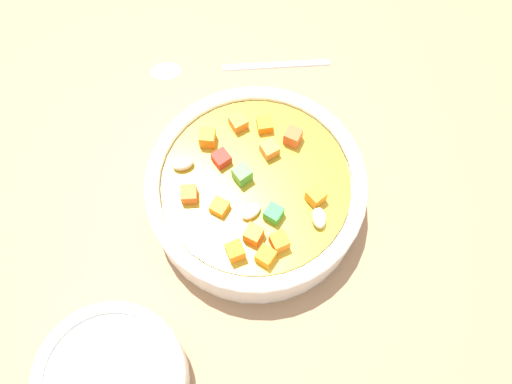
% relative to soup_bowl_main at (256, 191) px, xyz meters
% --- Properties ---
extents(ground_plane, '(1.40, 1.40, 0.02)m').
position_rel_soup_bowl_main_xyz_m(ground_plane, '(-0.00, 0.00, -0.04)').
color(ground_plane, '#9E754F').
extents(soup_bowl_main, '(0.20, 0.20, 0.06)m').
position_rel_soup_bowl_main_xyz_m(soup_bowl_main, '(0.00, 0.00, 0.00)').
color(soup_bowl_main, white).
rests_on(soup_bowl_main, ground_plane).
extents(spoon, '(0.12, 0.17, 0.01)m').
position_rel_soup_bowl_main_xyz_m(spoon, '(-0.14, 0.07, -0.03)').
color(spoon, silver).
rests_on(spoon, ground_plane).
extents(side_bowl_small, '(0.13, 0.13, 0.04)m').
position_rel_soup_bowl_main_xyz_m(side_bowl_small, '(0.06, -0.20, -0.01)').
color(side_bowl_small, white).
rests_on(side_bowl_small, ground_plane).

